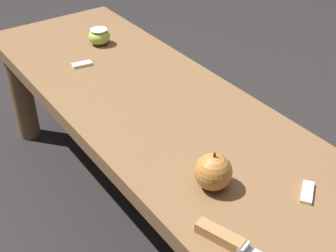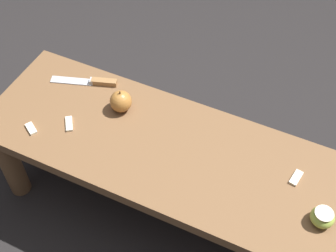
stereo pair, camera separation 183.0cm
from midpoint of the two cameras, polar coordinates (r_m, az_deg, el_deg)
ground_plane at (r=1.32m, az=-16.24°, el=-48.26°), size 8.00×8.00×0.00m
wooden_bench at (r=1.01m, az=-20.43°, el=-45.68°), size 1.40×0.44×0.39m
knife at (r=0.95m, az=-24.38°, el=-72.94°), size 0.23×0.10×0.02m
apple_whole at (r=0.89m, az=-21.86°, el=-63.60°), size 0.07×0.07×0.08m
apple_cut at (r=1.10m, az=-26.09°, el=-23.03°), size 0.07×0.07×0.05m
apple_slice_center at (r=1.08m, az=-30.81°, el=-29.62°), size 0.03×0.06×0.01m
apple_slice_near_bowl at (r=0.91m, az=5.19°, el=-66.17°), size 0.05×0.06×0.01m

